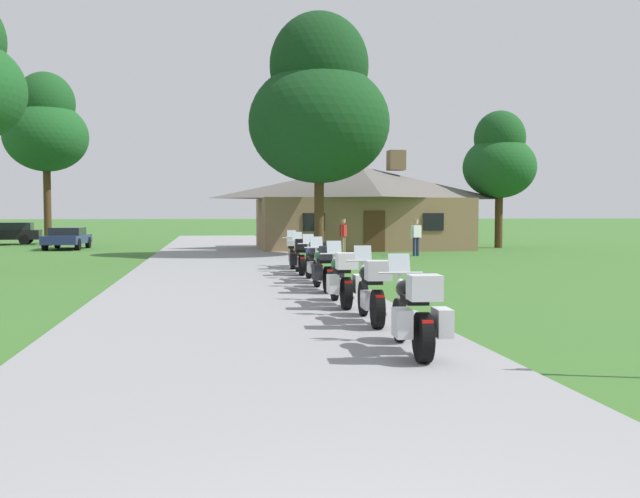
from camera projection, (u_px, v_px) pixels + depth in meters
ground_plane at (230, 273)px, 22.39m from camera, size 500.00×500.00×0.00m
asphalt_driveway at (232, 278)px, 20.42m from camera, size 6.40×80.00×0.06m
motorcycle_black_nearest_to_camera at (415, 314)px, 9.15m from camera, size 0.79×2.08×1.30m
motorcycle_black_second_in_row at (372, 291)px, 11.83m from camera, size 0.66×2.08×1.30m
motorcycle_green_third_in_row at (342, 279)px, 14.00m from camera, size 0.73×2.08×1.30m
motorcycle_green_fourth_in_row at (324, 269)px, 16.76m from camera, size 0.74×2.08×1.30m
motorcycle_blue_fifth_in_row at (314, 261)px, 19.16m from camera, size 0.66×2.08×1.30m
motorcycle_yellow_sixth_in_row at (300, 257)px, 21.43m from camera, size 0.74×2.08×1.30m
motorcycle_green_farthest_in_row at (292, 252)px, 23.95m from camera, size 0.68×2.08×1.30m
stone_lodge at (361, 206)px, 38.13m from camera, size 11.86×6.77×5.48m
bystander_white_shirt_near_lodge at (416, 235)px, 31.75m from camera, size 0.54×0.29×1.69m
bystander_red_shirt_beside_signpost at (343, 235)px, 33.05m from camera, size 0.39×0.46×1.69m
tree_left_far at (46, 127)px, 41.27m from camera, size 4.95×4.95×10.44m
tree_by_lodge_front at (319, 106)px, 31.12m from camera, size 6.40×6.40×11.03m
tree_right_of_lodge at (500, 159)px, 39.19m from camera, size 4.14×4.14×7.82m
parked_black_suv_far_left at (3, 232)px, 43.75m from camera, size 4.77×2.31×1.40m
parked_navy_sedan_far_left at (67, 238)px, 37.80m from camera, size 2.02×4.26×1.20m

